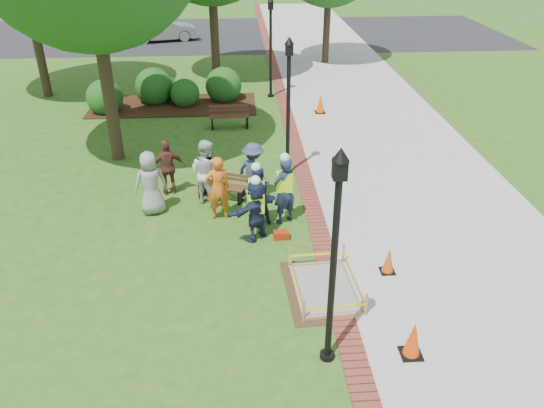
{
  "coord_description": "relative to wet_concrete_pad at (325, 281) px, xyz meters",
  "views": [
    {
      "loc": [
        -0.28,
        -10.22,
        7.34
      ],
      "look_at": [
        0.5,
        1.2,
        1.0
      ],
      "focal_mm": 35.0,
      "sensor_mm": 36.0,
      "label": 1
    }
  ],
  "objects": [
    {
      "name": "lamp_near",
      "position": [
        -0.27,
        -2.02,
        2.25
      ],
      "size": [
        0.28,
        0.28,
        4.26
      ],
      "color": "black",
      "rests_on": "ground"
    },
    {
      "name": "shrub_e",
      "position": [
        -4.96,
        14.14,
        -0.23
      ],
      "size": [
        1.08,
        1.08,
        1.08
      ],
      "primitive_type": "sphere",
      "color": "#163E11",
      "rests_on": "ground"
    },
    {
      "name": "shrub_a",
      "position": [
        -7.21,
        12.3,
        -0.23
      ],
      "size": [
        1.49,
        1.49,
        1.49
      ],
      "primitive_type": "sphere",
      "color": "#163E11",
      "rests_on": "ground"
    },
    {
      "name": "lamp_far",
      "position": [
        -0.27,
        13.98,
        2.25
      ],
      "size": [
        0.28,
        0.28,
        4.26
      ],
      "color": "black",
      "rests_on": "ground"
    },
    {
      "name": "brick_edging",
      "position": [
        0.23,
        10.98,
        -0.22
      ],
      "size": [
        0.5,
        60.0,
        0.03
      ],
      "primitive_type": "cube",
      "color": "maroon",
      "rests_on": "ground"
    },
    {
      "name": "wet_concrete_pad",
      "position": [
        0.0,
        0.0,
        0.0
      ],
      "size": [
        1.83,
        2.39,
        0.55
      ],
      "color": "#47331E",
      "rests_on": "ground"
    },
    {
      "name": "shrub_b",
      "position": [
        -5.34,
        13.47,
        -0.23
      ],
      "size": [
        1.64,
        1.64,
        1.64
      ],
      "primitive_type": "sphere",
      "color": "#163E11",
      "rests_on": "ground"
    },
    {
      "name": "hivis_worker_a",
      "position": [
        -1.41,
        2.22,
        0.65
      ],
      "size": [
        0.61,
        0.58,
        1.77
      ],
      "color": "#1B2D46",
      "rests_on": "ground"
    },
    {
      "name": "toolbox",
      "position": [
        -0.78,
        2.15,
        -0.13
      ],
      "size": [
        0.41,
        0.23,
        0.2
      ],
      "primitive_type": "cube",
      "rotation": [
        0.0,
        0.0,
        0.01
      ],
      "color": "#98230B",
      "rests_on": "ground"
    },
    {
      "name": "cone_back",
      "position": [
        1.55,
        0.54,
        0.09
      ],
      "size": [
        0.34,
        0.34,
        0.66
      ],
      "color": "black",
      "rests_on": "ground"
    },
    {
      "name": "parking_lot",
      "position": [
        -1.52,
        27.98,
        -0.23
      ],
      "size": [
        36.0,
        12.0,
        0.01
      ],
      "primitive_type": "cube",
      "color": "black",
      "rests_on": "ground"
    },
    {
      "name": "hivis_worker_b",
      "position": [
        -0.63,
        3.02,
        0.75
      ],
      "size": [
        0.7,
        0.63,
        2.0
      ],
      "color": "#1C2249",
      "rests_on": "ground"
    },
    {
      "name": "ground",
      "position": [
        -1.52,
        0.98,
        -0.23
      ],
      "size": [
        100.0,
        100.0,
        0.0
      ],
      "primitive_type": "plane",
      "color": "#285116",
      "rests_on": "ground"
    },
    {
      "name": "lamp_mid",
      "position": [
        -0.27,
        5.98,
        2.25
      ],
      "size": [
        0.28,
        0.28,
        4.26
      ],
      "color": "black",
      "rests_on": "ground"
    },
    {
      "name": "cone_front",
      "position": [
        1.31,
        -2.07,
        0.15
      ],
      "size": [
        0.4,
        0.4,
        0.8
      ],
      "color": "black",
      "rests_on": "ground"
    },
    {
      "name": "bench_near",
      "position": [
        -2.32,
        4.41,
        0.01
      ],
      "size": [
        1.47,
        0.95,
        0.76
      ],
      "color": "brown",
      "rests_on": "ground"
    },
    {
      "name": "shrub_d",
      "position": [
        -2.36,
        13.6,
        -0.23
      ],
      "size": [
        1.57,
        1.57,
        1.57
      ],
      "primitive_type": "sphere",
      "color": "#163E11",
      "rests_on": "ground"
    },
    {
      "name": "casual_person_b",
      "position": [
        -2.38,
        3.34,
        0.66
      ],
      "size": [
        0.63,
        0.46,
        1.79
      ],
      "color": "#CE5C18",
      "rests_on": "ground"
    },
    {
      "name": "parked_car_a",
      "position": [
        -9.66,
        26.94,
        -0.23
      ],
      "size": [
        2.07,
        4.45,
        1.43
      ],
      "primitive_type": "imported",
      "rotation": [
        0.0,
        0.0,
        1.53
      ],
      "color": "#252427",
      "rests_on": "ground"
    },
    {
      "name": "casual_person_c",
      "position": [
        -2.73,
        4.27,
        0.71
      ],
      "size": [
        0.72,
        0.65,
        1.89
      ],
      "color": "silver",
      "rests_on": "ground"
    },
    {
      "name": "parked_car_b",
      "position": [
        -6.37,
        26.1,
        -0.23
      ],
      "size": [
        3.2,
        5.14,
        1.56
      ],
      "primitive_type": "imported",
      "rotation": [
        0.0,
        0.0,
        1.82
      ],
      "color": "#95969A",
      "rests_on": "ground"
    },
    {
      "name": "casual_person_a",
      "position": [
        -4.2,
        3.75,
        0.66
      ],
      "size": [
        0.66,
        0.54,
        1.8
      ],
      "color": "gray",
      "rests_on": "ground"
    },
    {
      "name": "casual_person_e",
      "position": [
        -1.4,
        4.39,
        0.62
      ],
      "size": [
        0.64,
        0.63,
        1.71
      ],
      "color": "#313A56",
      "rests_on": "ground"
    },
    {
      "name": "cone_far",
      "position": [
        1.63,
        11.63,
        0.16
      ],
      "size": [
        0.41,
        0.41,
        0.81
      ],
      "color": "black",
      "rests_on": "ground"
    },
    {
      "name": "mulch_bed",
      "position": [
        -4.52,
        12.98,
        -0.21
      ],
      "size": [
        7.0,
        3.0,
        0.05
      ],
      "primitive_type": "cube",
      "color": "#381E0F",
      "rests_on": "ground"
    },
    {
      "name": "bench_far",
      "position": [
        -2.1,
        10.2,
        0.03
      ],
      "size": [
        1.55,
        0.57,
        0.83
      ],
      "color": "#4F2D1B",
      "rests_on": "ground"
    },
    {
      "name": "shrub_c",
      "position": [
        -4.0,
        13.0,
        -0.23
      ],
      "size": [
        1.24,
        1.24,
        1.24
      ],
      "primitive_type": "sphere",
      "color": "#163E11",
      "rests_on": "ground"
    },
    {
      "name": "hivis_worker_c",
      "position": [
        -1.37,
        2.9,
        0.67
      ],
      "size": [
        0.63,
        0.56,
        1.81
      ],
      "color": "#171B3D",
      "rests_on": "ground"
    },
    {
      "name": "sidewalk",
      "position": [
        3.48,
        10.98,
        -0.22
      ],
      "size": [
        6.0,
        60.0,
        0.02
      ],
      "primitive_type": "cube",
      "color": "#9E9E99",
      "rests_on": "ground"
    },
    {
      "name": "casual_person_d",
      "position": [
        -3.85,
        4.85,
        0.61
      ],
      "size": [
        0.61,
        0.47,
        1.68
      ],
      "color": "brown",
      "rests_on": "ground"
    }
  ]
}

